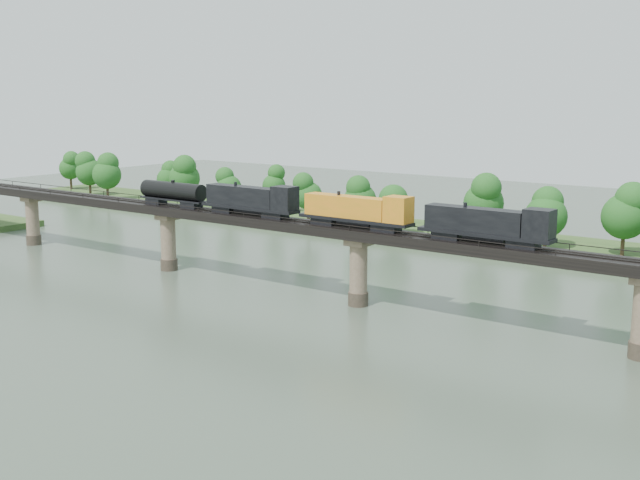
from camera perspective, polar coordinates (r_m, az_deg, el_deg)
The scene contains 6 objects.
ground at distance 95.77m, azimuth -7.41°, elevation -8.41°, with size 400.00×400.00×0.00m, color #364536.
far_bank at distance 165.51m, azimuth 13.38°, elevation -0.26°, with size 300.00×24.00×1.60m, color #2B461C.
bridge at distance 116.88m, azimuth 2.75°, elevation -2.08°, with size 236.00×30.00×11.50m.
bridge_superstructure at distance 115.67m, azimuth 2.78°, elevation 0.99°, with size 220.00×4.90×0.75m.
far_treeline at distance 163.57m, azimuth 10.23°, elevation 2.59°, with size 289.06×17.54×13.60m.
freight_train at distance 119.47m, azimuth -0.12°, elevation 2.35°, with size 74.38×2.90×5.12m.
Camera 1 is at (63.20, -64.97, 30.91)m, focal length 45.00 mm.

